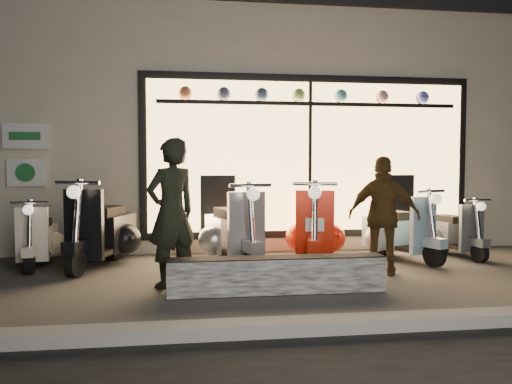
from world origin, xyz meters
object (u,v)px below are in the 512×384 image
Objects in this scene: graffiti_barrier at (277,275)px; woman at (384,216)px; scooter_silver at (232,233)px; scooter_red at (315,231)px; man at (172,213)px.

graffiti_barrier is 1.57× the size of woman.
scooter_red is (1.22, -0.02, 0.01)m from scooter_silver.
graffiti_barrier is 1.41m from man.
scooter_red is at bearing 176.84° from man.
scooter_silver reaches higher than graffiti_barrier.
graffiti_barrier is 1.39× the size of man.
woman reaches higher than scooter_silver.
graffiti_barrier is 1.74m from scooter_silver.
scooter_silver is at bearing 101.90° from graffiti_barrier.
scooter_silver is at bearing -1.45° from woman.
woman is at bearing 25.17° from graffiti_barrier.
scooter_silver is (-0.35, 1.68, 0.25)m from graffiti_barrier.
graffiti_barrier is 1.89m from scooter_red.
scooter_red is 1.19m from woman.
man is 1.13× the size of woman.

